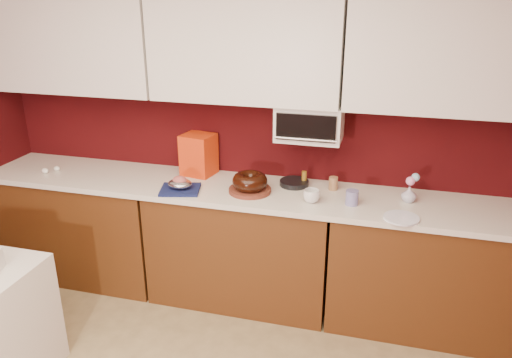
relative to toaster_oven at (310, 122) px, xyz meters
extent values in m
cube|color=#3B0809|center=(-0.45, 0.15, -0.12)|extent=(4.00, 0.02, 2.50)
cube|color=#522B10|center=(-1.78, -0.17, -0.95)|extent=(1.31, 0.58, 0.86)
cube|color=#522B10|center=(-0.45, -0.17, -0.95)|extent=(1.31, 0.58, 0.86)
cube|color=#522B10|center=(0.88, -0.17, -0.95)|extent=(1.31, 0.58, 0.86)
cube|color=silver|center=(-0.45, -0.17, -0.49)|extent=(4.00, 0.62, 0.04)
cube|color=white|center=(-1.78, -0.02, 0.48)|extent=(1.31, 0.33, 0.70)
cube|color=white|center=(-0.45, -0.02, 0.48)|extent=(1.31, 0.33, 0.70)
cube|color=white|center=(0.88, -0.02, 0.48)|extent=(1.31, 0.33, 0.70)
cube|color=white|center=(0.00, 0.00, 0.00)|extent=(0.45, 0.30, 0.25)
cube|color=black|center=(0.00, -0.16, 0.00)|extent=(0.40, 0.02, 0.18)
cylinder|color=silver|center=(0.00, -0.18, -0.07)|extent=(0.42, 0.02, 0.02)
cylinder|color=brown|center=(-0.37, -0.22, -0.46)|extent=(0.35, 0.35, 0.03)
torus|color=black|center=(-0.37, -0.22, -0.40)|extent=(0.31, 0.31, 0.10)
cube|color=#131B49|center=(-0.85, -0.33, -0.46)|extent=(0.32, 0.29, 0.02)
ellipsoid|color=silver|center=(-0.85, -0.33, -0.42)|extent=(0.21, 0.19, 0.06)
ellipsoid|color=#BC5C56|center=(-0.85, -0.33, -0.40)|extent=(0.11, 0.10, 0.06)
cube|color=red|center=(-0.84, 0.03, -0.32)|extent=(0.26, 0.25, 0.31)
cylinder|color=black|center=(-0.09, -0.01, -0.46)|extent=(0.27, 0.27, 0.04)
imported|color=white|center=(0.08, -0.28, -0.42)|extent=(0.13, 0.13, 0.11)
cylinder|color=navy|center=(0.34, -0.25, -0.43)|extent=(0.11, 0.11, 0.10)
imported|color=silver|center=(0.70, -0.10, -0.42)|extent=(0.10, 0.10, 0.12)
sphere|color=pink|center=(0.70, -0.10, -0.33)|extent=(0.06, 0.06, 0.06)
sphere|color=#92C8EA|center=(0.73, -0.08, -0.30)|extent=(0.06, 0.06, 0.06)
cylinder|color=white|center=(0.66, -0.39, -0.47)|extent=(0.23, 0.23, 0.01)
cylinder|color=brown|center=(-0.03, 0.01, -0.42)|extent=(0.04, 0.04, 0.10)
cylinder|color=#996C45|center=(0.19, -0.02, -0.43)|extent=(0.07, 0.07, 0.09)
ellipsoid|color=white|center=(-2.00, -0.27, -0.45)|extent=(0.06, 0.05, 0.04)
ellipsoid|color=white|center=(-1.94, -0.20, -0.46)|extent=(0.06, 0.05, 0.04)
camera|label=1|loc=(0.51, -3.33, 0.87)|focal=35.00mm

